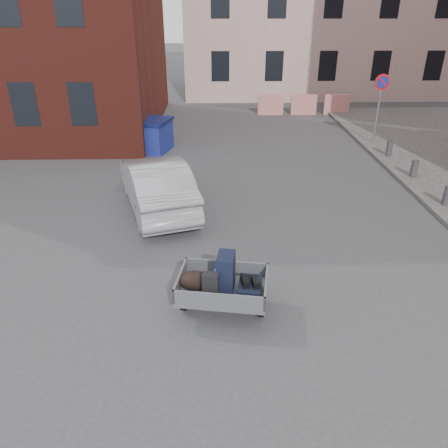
{
  "coord_description": "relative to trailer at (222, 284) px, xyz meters",
  "views": [
    {
      "loc": [
        -0.47,
        -7.54,
        5.15
      ],
      "look_at": [
        -0.26,
        0.44,
        1.1
      ],
      "focal_mm": 35.0,
      "sensor_mm": 36.0,
      "label": 1
    }
  ],
  "objects": [
    {
      "name": "ground",
      "position": [
        0.33,
        1.0,
        -0.61
      ],
      "size": [
        120.0,
        120.0,
        0.0
      ],
      "primitive_type": "plane",
      "color": "#38383A",
      "rests_on": "ground"
    },
    {
      "name": "no_parking_sign",
      "position": [
        6.33,
        10.49,
        1.41
      ],
      "size": [
        0.6,
        0.09,
        2.65
      ],
      "color": "gray",
      "rests_on": "sidewalk"
    },
    {
      "name": "bollards",
      "position": [
        6.33,
        4.4,
        -0.21
      ],
      "size": [
        0.22,
        9.02,
        0.55
      ],
      "color": "#3A3A3D",
      "rests_on": "sidewalk"
    },
    {
      "name": "barriers",
      "position": [
        4.53,
        16.0,
        -0.11
      ],
      "size": [
        4.7,
        0.18,
        1.0
      ],
      "color": "red",
      "rests_on": "ground"
    },
    {
      "name": "trailer",
      "position": [
        0.0,
        0.0,
        0.0
      ],
      "size": [
        1.75,
        1.91,
        1.2
      ],
      "rotation": [
        0.0,
        0.0,
        -0.16
      ],
      "color": "black",
      "rests_on": "ground"
    },
    {
      "name": "dumpster",
      "position": [
        -3.24,
        10.24,
        0.01
      ],
      "size": [
        3.22,
        2.29,
        1.22
      ],
      "rotation": [
        0.0,
        0.0,
        -0.3
      ],
      "color": "navy",
      "rests_on": "ground"
    },
    {
      "name": "silver_car",
      "position": [
        -1.7,
        4.69,
        0.11
      ],
      "size": [
        2.73,
        4.58,
        1.43
      ],
      "primitive_type": "imported",
      "rotation": [
        0.0,
        0.0,
        3.44
      ],
      "color": "#999B9F",
      "rests_on": "ground"
    }
  ]
}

